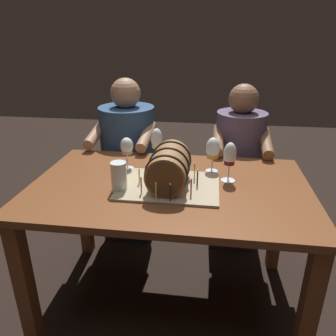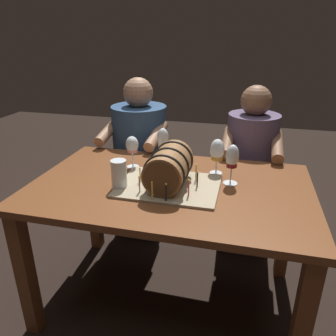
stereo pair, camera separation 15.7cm
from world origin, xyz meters
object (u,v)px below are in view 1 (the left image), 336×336
object	(u,v)px
beer_pint	(119,178)
person_seated_right	(237,175)
person_seated_left	(129,164)
wine_glass_rose	(127,147)
barrel_cake	(168,170)
wine_glass_amber	(213,150)
wine_glass_white	(157,140)
wine_glass_red	(230,156)
dining_table	(170,203)

from	to	relation	value
beer_pint	person_seated_right	size ratio (longest dim) A/B	0.13
person_seated_left	wine_glass_rose	bearing A→B (deg)	-75.49
barrel_cake	beer_pint	bearing A→B (deg)	-162.33
wine_glass_amber	wine_glass_white	bearing A→B (deg)	164.12
wine_glass_red	beer_pint	xyz separation A→B (m)	(-0.52, -0.18, -0.07)
barrel_cake	wine_glass_white	world-z (taller)	barrel_cake
dining_table	wine_glass_amber	size ratio (longest dim) A/B	7.19
person_seated_right	dining_table	bearing A→B (deg)	-120.13
wine_glass_white	wine_glass_red	bearing A→B (deg)	-26.79
wine_glass_rose	dining_table	bearing A→B (deg)	-33.39
beer_pint	wine_glass_red	bearing A→B (deg)	19.39
wine_glass_red	wine_glass_rose	distance (m)	0.55
wine_glass_white	wine_glass_amber	distance (m)	0.33
beer_pint	person_seated_right	distance (m)	1.02
dining_table	wine_glass_rose	world-z (taller)	wine_glass_rose
wine_glass_rose	person_seated_right	size ratio (longest dim) A/B	0.16
wine_glass_amber	dining_table	bearing A→B (deg)	-136.58
dining_table	wine_glass_rose	distance (m)	0.39
wine_glass_red	wine_glass_amber	world-z (taller)	wine_glass_red
wine_glass_amber	person_seated_left	distance (m)	0.81
wine_glass_red	wine_glass_amber	size ratio (longest dim) A/B	1.07
person_seated_right	wine_glass_red	bearing A→B (deg)	-99.29
wine_glass_red	person_seated_left	size ratio (longest dim) A/B	0.18
wine_glass_rose	wine_glass_amber	world-z (taller)	wine_glass_amber
wine_glass_red	person_seated_right	xyz separation A→B (m)	(0.10, 0.58, -0.35)
person_seated_left	person_seated_right	world-z (taller)	person_seated_left
wine_glass_rose	wine_glass_amber	xyz separation A→B (m)	(0.46, 0.02, 0.00)
barrel_cake	person_seated_right	world-z (taller)	person_seated_right
dining_table	beer_pint	bearing A→B (deg)	-156.24
barrel_cake	person_seated_left	xyz separation A→B (m)	(-0.38, 0.69, -0.27)
beer_pint	person_seated_left	world-z (taller)	person_seated_left
beer_pint	wine_glass_white	bearing A→B (deg)	73.32
wine_glass_white	wine_glass_amber	world-z (taller)	wine_glass_white
wine_glass_white	person_seated_left	distance (m)	0.56
dining_table	beer_pint	size ratio (longest dim) A/B	9.57
wine_glass_white	person_seated_left	world-z (taller)	person_seated_left
wine_glass_white	barrel_cake	bearing A→B (deg)	-70.93
dining_table	beer_pint	distance (m)	0.30
barrel_cake	wine_glass_red	size ratio (longest dim) A/B	2.37
wine_glass_rose	person_seated_left	xyz separation A→B (m)	(-0.13, 0.49, -0.30)
wine_glass_white	person_seated_right	bearing A→B (deg)	37.23
dining_table	barrel_cake	world-z (taller)	barrel_cake
barrel_cake	beer_pint	xyz separation A→B (m)	(-0.22, -0.07, -0.03)
wine_glass_rose	person_seated_right	world-z (taller)	person_seated_right
barrel_cake	wine_glass_rose	bearing A→B (deg)	141.85
dining_table	barrel_cake	xyz separation A→B (m)	(-0.00, -0.03, 0.20)
person_seated_left	person_seated_right	size ratio (longest dim) A/B	1.02
beer_pint	wine_glass_rose	bearing A→B (deg)	96.08
wine_glass_amber	person_seated_right	size ratio (longest dim) A/B	0.17
wine_glass_white	beer_pint	world-z (taller)	wine_glass_white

